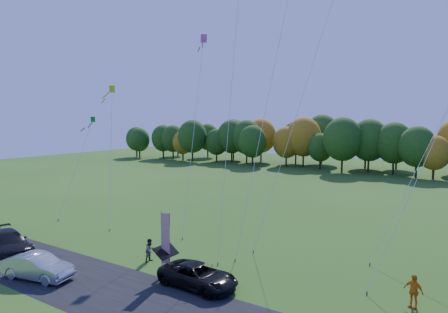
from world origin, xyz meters
The scene contains 18 objects.
ground centered at (0.00, 0.00, 0.00)m, with size 160.00×160.00×0.00m, color #285516.
asphalt_strip centered at (0.00, -4.00, 0.01)m, with size 90.00×6.00×0.01m, color black.
tree_line centered at (0.00, 55.00, 0.00)m, with size 116.00×12.00×10.00m, color #1E4711, non-canonical shape.
black_suv centered at (2.67, -0.86, 0.69)m, with size 2.28×4.94×1.37m, color black.
silver_sedan centered at (-6.36, -5.29, 0.76)m, with size 1.61×4.61×1.52m, color #AEAEB3.
dark_truck_a centered at (-12.48, -3.82, 0.81)m, with size 2.27×5.59×1.62m, color black.
person_tailgate_a centered at (-0.20, -0.41, 0.79)m, with size 0.58×0.38×1.58m, color white.
person_tailgate_b centered at (-2.62, 0.69, 0.79)m, with size 0.77×0.60×1.59m, color gray.
person_east centered at (13.61, 3.29, 0.90)m, with size 1.05×0.44×1.79m, color orange.
feather_flag centered at (0.18, -0.91, 2.58)m, with size 0.53×0.24×4.21m.
kite_delta_blue centered at (-0.17, 7.49, 13.69)m, with size 5.15×10.71×28.16m.
kite_parafoil_orange centered at (4.44, 12.01, 13.93)m, with size 5.98×12.55×28.27m.
kite_delta_red centered at (2.58, 9.01, 13.98)m, with size 2.73×10.14×25.14m.
kite_parafoil_rainbow centered at (14.08, 6.88, 9.13)m, with size 7.32×7.30×18.57m.
kite_diamond_yellow centered at (-13.06, 6.52, 6.50)m, with size 5.26×5.38×13.49m.
kite_diamond_green centered at (-17.90, 6.30, 5.12)m, with size 1.13×5.44×10.30m.
kite_diamond_white centered at (12.54, 11.79, 6.59)m, with size 5.12×7.76×13.66m.
kite_diamond_pink centered at (-5.26, 9.18, 8.84)m, with size 3.54×7.70×18.21m.
Camera 1 is at (16.30, -18.90, 9.91)m, focal length 32.00 mm.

